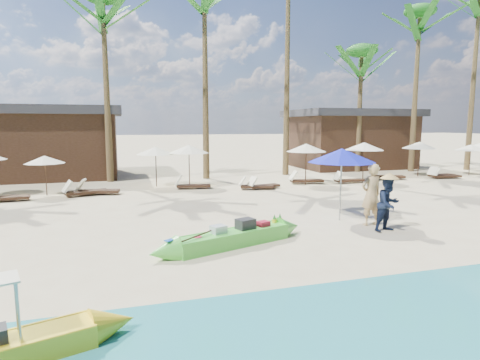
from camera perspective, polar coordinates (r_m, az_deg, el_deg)
name	(u,v)px	position (r m, az deg, el deg)	size (l,w,h in m)	color
ground	(236,252)	(10.37, -0.55, -10.18)	(240.00, 240.00, 0.00)	beige
green_canoe	(233,237)	(10.82, -1.04, -8.15)	(5.14, 2.05, 0.68)	#4ED13F
tourist	(371,195)	(13.49, 18.15, -1.99)	(0.73, 0.48, 1.99)	tan
vendor_green	(388,204)	(12.92, 20.34, -3.22)	(0.81, 0.63, 1.68)	#121B32
blue_umbrella	(342,156)	(13.73, 14.27, 3.39)	(2.26, 2.26, 2.43)	#99999E
resort_parasol_4	(45,160)	(20.27, -26.04, 2.63)	(1.77, 1.77, 1.82)	#382217
lounger_4_left	(2,197)	(19.54, -30.70, -2.08)	(1.89, 0.74, 0.63)	#382217
lounger_4_right	(96,190)	(19.67, -19.83, -1.36)	(1.98, 0.93, 0.65)	#382217
resort_parasol_5	(156,151)	(21.29, -11.92, 4.11)	(2.02, 2.02, 2.08)	#382217
lounger_5_left	(83,191)	(19.53, -21.39, -1.48)	(2.05, 1.15, 0.66)	#382217
resort_parasol_6	(189,149)	(20.87, -7.28, 4.39)	(2.12, 2.12, 2.18)	#382217
lounger_6_left	(191,185)	(20.35, -7.00, -0.69)	(1.83, 0.79, 0.60)	#382217
lounger_6_right	(262,185)	(20.21, 3.17, -0.73)	(1.76, 0.86, 0.57)	#382217
resort_parasol_7	(306,148)	(21.66, 9.40, 4.55)	(2.15, 2.15, 2.21)	#382217
lounger_7_left	(254,186)	(20.04, 2.06, -0.79)	(1.80, 0.93, 0.58)	#382217
lounger_7_right	(304,180)	(22.24, 9.16, 0.02)	(1.93, 0.86, 0.63)	#382217
resort_parasol_8	(364,146)	(23.43, 17.23, 4.60)	(2.17, 2.17, 2.24)	#382217
lounger_8_left	(347,180)	(22.95, 15.03, 0.05)	(1.72, 0.53, 0.58)	#382217
resort_parasol_9	(420,145)	(27.29, 24.17, 4.54)	(2.10, 2.10, 2.16)	#382217
lounger_9_left	(386,176)	(25.21, 20.04, 0.58)	(2.03, 1.10, 0.66)	#382217
lounger_9_right	(445,175)	(27.05, 27.11, 0.61)	(1.79, 0.79, 0.59)	#382217
resort_parasol_10	(471,148)	(29.43, 30.00, 4.02)	(1.91, 1.91, 1.96)	#382217
lounger_10_left	(440,174)	(27.22, 26.57, 0.71)	(1.91, 0.83, 0.63)	#382217
palm_3	(104,25)	(24.36, -18.83, 20.20)	(2.08, 2.08, 10.52)	brown
palm_4	(204,14)	(24.79, -5.07, 22.43)	(2.08, 2.08, 11.70)	brown
palm_6	(361,66)	(28.85, 16.87, 15.20)	(2.08, 2.08, 8.51)	brown
palm_7	(419,37)	(30.68, 24.06, 18.08)	(2.08, 2.08, 11.08)	brown
palm_8	(478,22)	(33.68, 30.75, 18.75)	(2.08, 2.08, 12.70)	brown
pavilion_west	(30,142)	(27.51, -27.71, 4.85)	(10.80, 6.60, 4.30)	#382217
pavilion_east	(350,138)	(31.75, 15.31, 5.77)	(8.80, 6.60, 4.30)	#382217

